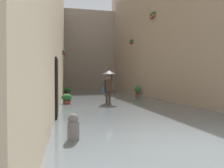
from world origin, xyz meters
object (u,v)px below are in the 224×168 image
(potted_plant_far_left, at_px, (137,90))
(potted_plant_near_right, at_px, (67,91))
(person_wading, at_px, (108,82))
(mooring_bollard, at_px, (73,131))
(potted_plant_mid_right, at_px, (67,99))

(potted_plant_far_left, distance_m, potted_plant_near_right, 6.28)
(person_wading, xyz_separation_m, potted_plant_far_left, (-3.41, -5.15, -0.78))
(potted_plant_near_right, relative_size, mooring_bollard, 1.04)
(person_wading, relative_size, mooring_bollard, 2.80)
(mooring_bollard, bearing_deg, person_wading, -107.11)
(potted_plant_mid_right, bearing_deg, mooring_bollard, 91.34)
(potted_plant_mid_right, height_order, mooring_bollard, mooring_bollard)
(potted_plant_far_left, distance_m, potted_plant_mid_right, 7.51)
(person_wading, xyz_separation_m, potted_plant_mid_right, (2.25, -0.23, -0.96))
(person_wading, distance_m, potted_plant_near_right, 8.28)
(potted_plant_mid_right, relative_size, mooring_bollard, 0.95)
(mooring_bollard, bearing_deg, potted_plant_far_left, -114.74)
(potted_plant_far_left, bearing_deg, potted_plant_near_right, -26.09)
(person_wading, relative_size, potted_plant_far_left, 2.04)
(potted_plant_far_left, height_order, potted_plant_near_right, potted_plant_far_left)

